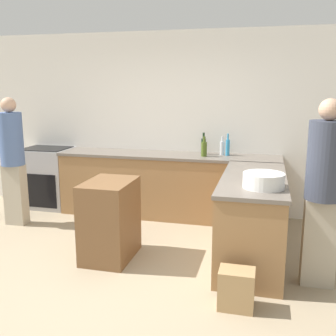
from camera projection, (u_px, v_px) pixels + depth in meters
name	position (u px, v px, depth m)	size (l,w,h in m)	color
ground_plane	(117.00, 281.00, 3.92)	(14.00, 14.00, 0.00)	tan
wall_back	(173.00, 123.00, 5.94)	(8.00, 0.06, 2.70)	white
counter_back	(168.00, 185.00, 5.80)	(3.23, 0.65, 0.94)	olive
counter_peninsula	(252.00, 217.00, 4.38)	(0.69, 1.77, 0.94)	olive
range_oven	(48.00, 177.00, 6.28)	(0.74, 0.61, 0.95)	#ADADB2
island_table	(110.00, 220.00, 4.38)	(0.50, 0.70, 0.89)	brown
mixing_bowl	(264.00, 180.00, 3.80)	(0.40, 0.40, 0.15)	white
wine_bottle_dark	(203.00, 146.00, 5.67)	(0.07, 0.07, 0.31)	black
dish_soap_bottle	(228.00, 147.00, 5.56)	(0.06, 0.06, 0.31)	#338CBF
olive_oil_bottle	(204.00, 149.00, 5.50)	(0.08, 0.08, 0.28)	#475B1E
vinegar_bottle_clear	(222.00, 148.00, 5.62)	(0.07, 0.07, 0.27)	silver
person_by_range	(13.00, 156.00, 5.36)	(0.32, 0.32, 1.76)	#ADA38E
person_at_peninsula	(324.00, 187.00, 3.66)	(0.34, 0.34, 1.80)	#ADA38E
paper_bag	(236.00, 289.00, 3.41)	(0.31, 0.23, 0.35)	#A88456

